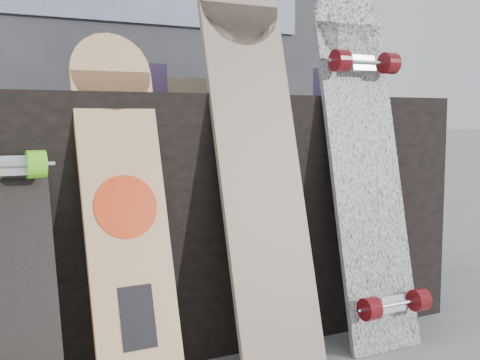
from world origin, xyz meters
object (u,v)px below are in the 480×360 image
vendor_table (213,212)px  skateboard_dark (18,256)px  longboard_celtic (257,148)px  longboard_cascadia (366,156)px  longboard_geisha (124,202)px

vendor_table → skateboard_dark: (-0.70, -0.39, -0.00)m
longboard_celtic → skateboard_dark: (-0.68, -0.05, -0.24)m
vendor_table → longboard_cascadia: longboard_cascadia is taller
longboard_geisha → skateboard_dark: longboard_geisha is taller
longboard_cascadia → skateboard_dark: size_ratio=1.50×
vendor_table → skateboard_dark: 0.80m
longboard_geisha → longboard_cascadia: 0.81m
longboard_celtic → longboard_cascadia: 0.39m
vendor_table → longboard_cascadia: (0.37, -0.37, 0.21)m
longboard_celtic → vendor_table: bearing=87.8°
vendor_table → longboard_celtic: size_ratio=1.33×
longboard_celtic → longboard_cascadia: bearing=-3.4°
vendor_table → longboard_geisha: bearing=-139.0°
longboard_geisha → skateboard_dark: size_ratio=1.23×
longboard_geisha → longboard_cascadia: (0.80, 0.00, 0.10)m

